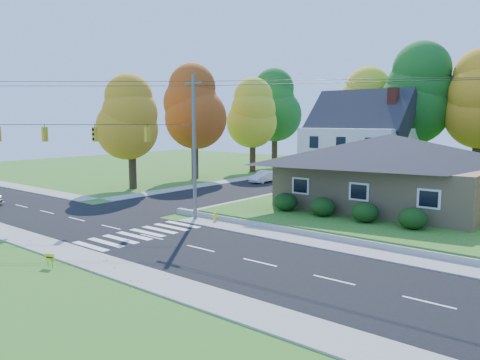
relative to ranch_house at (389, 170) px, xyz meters
The scene contains 20 objects.
ground 18.18m from the ranch_house, 116.57° to the right, with size 120.00×120.00×0.00m, color #3D7923.
road_main 18.18m from the ranch_house, 116.57° to the right, with size 90.00×8.00×0.02m, color black.
road_cross 19.15m from the ranch_house, 147.99° to the left, with size 8.00×44.00×0.02m, color black.
sidewalk_north 13.98m from the ranch_house, 126.03° to the right, with size 90.00×2.00×0.08m, color #9C9A90.
sidewalk_south 22.70m from the ranch_house, 110.85° to the right, with size 90.00×2.00×0.08m, color #9C9A90.
lawn 7.69m from the ranch_house, 45.00° to the left, with size 30.00×30.00×0.50m, color #3D7923.
ranch_house is the anchor object (origin of this frame).
colonial_house 14.46m from the ranch_house, 123.55° to the left, with size 10.40×8.40×9.60m.
hedge_row 6.57m from the ranch_house, 94.61° to the right, with size 10.70×1.70×1.27m.
traffic_infrastructure 16.87m from the ranch_house, 119.09° to the right, with size 38.10×10.66×10.00m.
tree_lot_0 21.20m from the ranch_house, 119.05° to the left, with size 6.72×6.72×12.51m.
tree_lot_1 18.58m from the ranch_house, 103.24° to the left, with size 7.84×7.84×14.60m.
tree_lot_2 18.99m from the ranch_house, 83.66° to the left, with size 7.28×7.28×13.56m.
tree_west_0 25.61m from the ranch_house, behind, with size 6.16×6.16×11.47m.
tree_west_1 27.18m from the ranch_house, 167.01° to the left, with size 7.28×7.28×13.56m.
tree_west_2 30.03m from the ranch_house, 147.38° to the left, with size 6.72×6.72×12.51m.
tree_west_3 36.60m from the ranch_house, 138.37° to the left, with size 7.84×7.84×14.60m.
white_car 19.41m from the ranch_house, 154.81° to the left, with size 1.37×3.93×1.29m, color white.
fire_hydrant 13.45m from the ranch_house, 126.84° to the right, with size 0.40×0.31×0.70m.
yard_sign 24.09m from the ranch_house, 107.69° to the right, with size 0.51×0.19×0.66m.
Camera 1 is at (21.14, -17.74, 6.88)m, focal length 35.00 mm.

